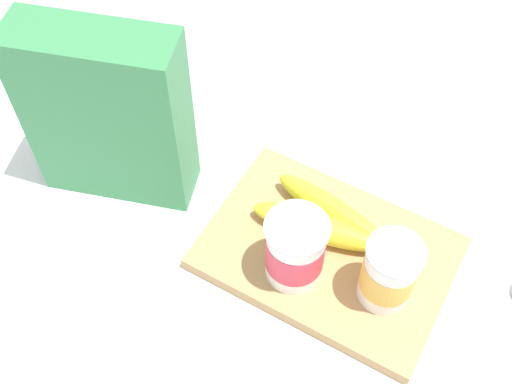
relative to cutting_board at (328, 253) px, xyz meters
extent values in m
plane|color=white|center=(0.00, 0.00, -0.01)|extent=(2.40, 2.40, 0.00)
cube|color=tan|center=(0.00, 0.00, 0.00)|extent=(0.30, 0.21, 0.02)
cube|color=#38844C|center=(0.30, 0.03, 0.12)|extent=(0.21, 0.13, 0.25)
cylinder|color=white|center=(-0.08, 0.02, 0.06)|extent=(0.06, 0.06, 0.09)
cylinder|color=gold|center=(-0.08, 0.02, 0.06)|extent=(0.06, 0.06, 0.05)
cylinder|color=silver|center=(-0.08, 0.02, 0.11)|extent=(0.07, 0.07, 0.00)
cylinder|color=white|center=(0.02, 0.05, 0.06)|extent=(0.07, 0.07, 0.09)
cylinder|color=#DB384C|center=(0.02, 0.05, 0.06)|extent=(0.07, 0.07, 0.05)
cylinder|color=silver|center=(0.02, 0.05, 0.11)|extent=(0.08, 0.08, 0.00)
ellipsoid|color=yellow|center=(0.02, -0.04, 0.03)|extent=(0.17, 0.06, 0.04)
ellipsoid|color=yellow|center=(0.02, -0.01, 0.03)|extent=(0.18, 0.07, 0.04)
cylinder|color=brown|center=(-0.06, -0.03, 0.02)|extent=(0.01, 0.01, 0.02)
cylinder|color=silver|center=(-0.23, -0.01, -0.01)|extent=(0.01, 0.11, 0.01)
camera|label=1|loc=(-0.13, 0.40, 0.70)|focal=45.08mm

